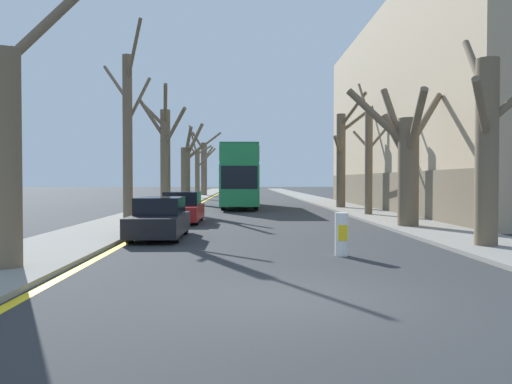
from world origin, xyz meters
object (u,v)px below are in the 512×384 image
object	(u,v)px
parked_car_0	(160,219)
traffic_bollard	(342,234)
street_tree_right_2	(368,157)
street_tree_left_1	(128,133)
parked_car_1	(182,208)
street_tree_left_3	(187,170)
street_tree_right_3	(343,156)
double_decker_bus	(240,174)
street_tree_left_0	(6,139)
street_tree_left_2	(165,152)
street_tree_left_4	(198,169)
street_tree_right_0	(489,142)
street_tree_left_5	(204,166)
street_tree_right_1	(407,158)

from	to	relation	value
parked_car_0	traffic_bollard	size ratio (longest dim) A/B	3.55
street_tree_right_2	street_tree_left_1	bearing A→B (deg)	-152.21
parked_car_1	traffic_bollard	bearing A→B (deg)	-62.68
street_tree_left_3	street_tree_right_3	world-z (taller)	street_tree_right_3
parked_car_1	street_tree_right_2	bearing A→B (deg)	22.12
parked_car_0	parked_car_1	world-z (taller)	parked_car_1
parked_car_0	double_decker_bus	bearing A→B (deg)	82.31
street_tree_left_0	double_decker_bus	bearing A→B (deg)	79.22
street_tree_left_2	street_tree_left_4	distance (m)	21.81
street_tree_left_0	traffic_bollard	size ratio (longest dim) A/B	6.07
street_tree_left_1	street_tree_right_0	xyz separation A→B (m)	(12.15, -7.24, -0.89)
parked_car_1	street_tree_right_3	bearing A→B (deg)	48.50
street_tree_left_3	traffic_bollard	bearing A→B (deg)	-76.12
street_tree_left_2	traffic_bollard	xyz separation A→B (m)	(7.82, -20.15, -3.31)
street_tree_left_5	street_tree_right_3	size ratio (longest dim) A/B	1.07
street_tree_left_1	street_tree_right_1	size ratio (longest dim) A/B	1.39
street_tree_right_2	street_tree_left_2	bearing A→B (deg)	156.39
street_tree_left_2	double_decker_bus	bearing A→B (deg)	38.41
parked_car_0	parked_car_1	bearing A→B (deg)	90.00
parked_car_0	street_tree_right_2	bearing A→B (deg)	46.60
double_decker_bus	street_tree_left_4	bearing A→B (deg)	104.91
street_tree_left_4	street_tree_right_1	distance (m)	36.33
street_tree_left_5	parked_car_1	world-z (taller)	street_tree_left_5
parked_car_0	traffic_bollard	bearing A→B (deg)	-37.19
street_tree_left_1	street_tree_left_4	world-z (taller)	street_tree_left_1
street_tree_left_0	street_tree_right_3	distance (m)	27.06
street_tree_left_4	street_tree_left_5	bearing A→B (deg)	90.27
street_tree_right_2	street_tree_left_4	bearing A→B (deg)	113.96
street_tree_left_0	street_tree_right_2	size ratio (longest dim) A/B	0.89
street_tree_left_0	street_tree_left_4	world-z (taller)	street_tree_left_4
street_tree_left_4	street_tree_right_0	bearing A→B (deg)	-73.38
street_tree_right_0	street_tree_left_3	bearing A→B (deg)	112.42
street_tree_left_3	street_tree_right_0	bearing A→B (deg)	-67.58
street_tree_left_0	street_tree_left_2	xyz separation A→B (m)	(0.02, 22.25, 0.96)
double_decker_bus	parked_car_1	size ratio (longest dim) A/B	2.69
street_tree_left_1	traffic_bollard	bearing A→B (deg)	-47.98
street_tree_left_3	traffic_bollard	xyz separation A→B (m)	(7.54, -30.51, -2.34)
street_tree_left_1	street_tree_right_2	world-z (taller)	street_tree_left_1
street_tree_right_0	parked_car_1	size ratio (longest dim) A/B	1.53
street_tree_left_4	parked_car_0	bearing A→B (deg)	-86.86
street_tree_right_2	parked_car_1	bearing A→B (deg)	-157.88
street_tree_left_2	street_tree_right_0	world-z (taller)	street_tree_left_2
street_tree_left_5	street_tree_right_2	world-z (taller)	street_tree_left_5
street_tree_left_0	street_tree_left_5	world-z (taller)	street_tree_left_5
street_tree_left_0	street_tree_left_3	world-z (taller)	street_tree_left_3
street_tree_left_0	street_tree_right_2	xyz separation A→B (m)	(12.30, 16.88, 0.40)
street_tree_left_1	street_tree_left_5	distance (m)	43.81
street_tree_right_2	double_decker_bus	size ratio (longest dim) A/B	0.66
street_tree_right_3	street_tree_right_0	bearing A→B (deg)	-89.68
street_tree_right_1	street_tree_left_2	bearing A→B (deg)	133.91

